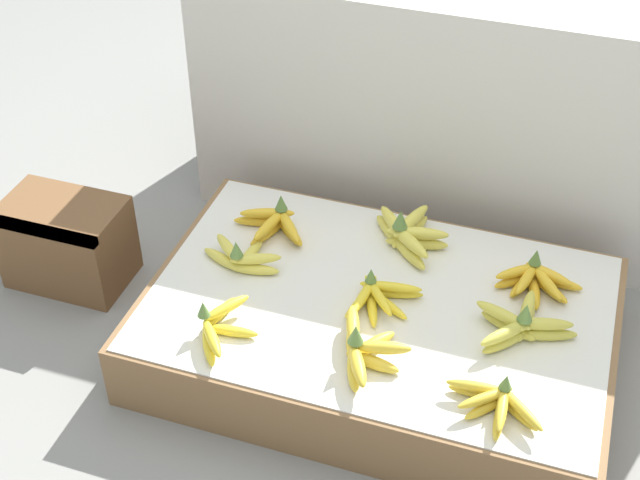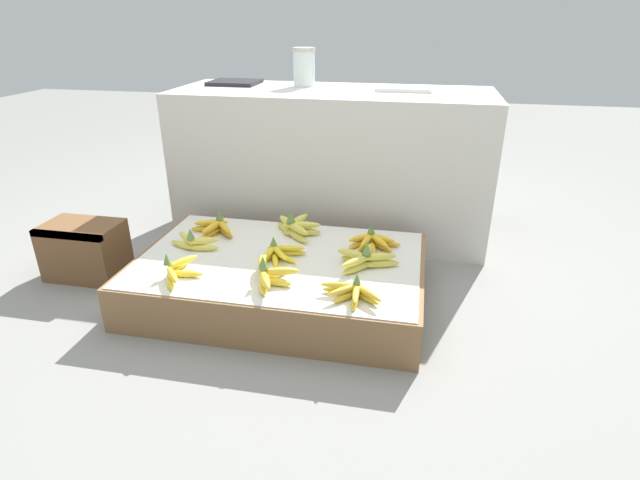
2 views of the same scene
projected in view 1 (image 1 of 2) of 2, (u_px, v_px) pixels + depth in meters
ground_plane at (376, 354)px, 2.19m from camera, size 10.00×10.00×0.00m
display_platform at (378, 329)px, 2.13m from camera, size 1.09×0.70×0.18m
back_vendor_table at (476, 94)px, 2.49m from camera, size 1.49×0.56×0.70m
wooden_crate at (67, 242)px, 2.34m from camera, size 0.31×0.20×0.23m
banana_bunch_front_left at (218, 326)px, 1.98m from camera, size 0.14×0.22×0.09m
banana_bunch_front_midleft at (363, 350)px, 1.91m from camera, size 0.18×0.23×0.10m
banana_bunch_front_midright at (497, 402)px, 1.81m from camera, size 0.22×0.14×0.08m
banana_bunch_middle_left at (241, 258)px, 2.16m from camera, size 0.21×0.13×0.10m
banana_bunch_middle_midleft at (377, 296)px, 2.06m from camera, size 0.16×0.16×0.08m
banana_bunch_middle_midright at (521, 325)px, 1.97m from camera, size 0.24×0.22×0.10m
banana_bunch_back_left at (274, 223)px, 2.26m from camera, size 0.21×0.15×0.10m
banana_bunch_back_midleft at (407, 234)px, 2.22m from camera, size 0.21×0.22×0.11m
banana_bunch_back_midright at (536, 280)px, 2.10m from camera, size 0.21×0.15×0.09m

